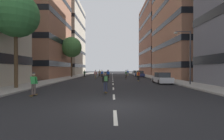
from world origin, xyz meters
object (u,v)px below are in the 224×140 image
(street_tree_near, at_px, (71,47))
(skater_5, at_px, (95,74))
(skater_4, at_px, (33,83))
(skater_9, at_px, (138,75))
(skater_6, at_px, (105,81))
(streetlamp_right, at_px, (186,51))
(street_tree_mid, at_px, (15,15))
(skater_1, at_px, (108,74))
(skater_0, at_px, (107,72))
(parked_car_near, at_px, (161,78))
(skater_3, at_px, (125,74))
(skater_7, at_px, (84,73))
(skater_10, at_px, (127,72))
(skater_2, at_px, (99,73))
(parked_car_mid, at_px, (139,74))
(parked_car_far, at_px, (135,73))
(skater_8, at_px, (101,73))

(street_tree_near, xyz_separation_m, skater_5, (6.14, -4.54, -6.11))
(skater_4, distance_m, skater_9, 18.14)
(skater_4, relative_size, skater_6, 1.00)
(skater_4, height_order, skater_9, same)
(street_tree_near, xyz_separation_m, streetlamp_right, (18.77, -19.24, -2.99))
(skater_4, bearing_deg, street_tree_mid, 131.80)
(skater_5, xyz_separation_m, skater_9, (7.82, -7.52, 0.00))
(street_tree_near, distance_m, skater_5, 9.78)
(street_tree_near, xyz_separation_m, skater_1, (8.84, -5.51, -6.14))
(skater_0, bearing_deg, skater_6, -88.87)
(streetlamp_right, bearing_deg, street_tree_near, 134.30)
(skater_9, bearing_deg, skater_1, 128.02)
(parked_car_near, distance_m, skater_3, 12.15)
(skater_3, bearing_deg, street_tree_mid, -125.03)
(skater_7, height_order, skater_10, same)
(skater_1, distance_m, skater_10, 15.11)
(street_tree_mid, height_order, skater_0, street_tree_mid)
(skater_1, height_order, skater_4, same)
(streetlamp_right, bearing_deg, skater_0, 112.10)
(skater_7, bearing_deg, skater_6, -76.72)
(street_tree_mid, xyz_separation_m, skater_0, (8.44, 29.08, -6.40))
(skater_1, bearing_deg, skater_2, 104.09)
(streetlamp_right, distance_m, skater_1, 17.24)
(streetlamp_right, height_order, skater_10, streetlamp_right)
(streetlamp_right, xyz_separation_m, skater_7, (-15.77, 19.46, -3.12))
(skater_5, height_order, skater_9, same)
(street_tree_mid, bearing_deg, skater_1, 63.00)
(parked_car_mid, height_order, skater_4, skater_4)
(skater_6, relative_size, skater_7, 1.00)
(skater_10, bearing_deg, street_tree_near, -148.60)
(skater_2, bearing_deg, skater_3, -57.08)
(parked_car_far, distance_m, skater_2, 11.12)
(skater_4, bearing_deg, skater_7, 91.54)
(streetlamp_right, height_order, skater_4, streetlamp_right)
(skater_2, relative_size, skater_10, 1.00)
(skater_5, height_order, skater_6, same)
(skater_3, relative_size, skater_4, 1.00)
(street_tree_near, height_order, skater_3, street_tree_near)
(skater_1, bearing_deg, skater_10, 69.42)
(streetlamp_right, height_order, skater_5, streetlamp_right)
(street_tree_near, height_order, skater_7, street_tree_near)
(skater_1, distance_m, skater_5, 2.88)
(skater_7, bearing_deg, skater_4, -88.46)
(street_tree_mid, height_order, skater_2, street_tree_mid)
(skater_8, bearing_deg, skater_7, 166.37)
(skater_0, height_order, skater_10, same)
(parked_car_near, xyz_separation_m, skater_3, (-4.02, 11.46, 0.32))
(parked_car_far, relative_size, skater_2, 2.47)
(skater_3, bearing_deg, skater_10, 83.19)
(skater_3, xyz_separation_m, skater_9, (1.44, -7.06, 0.00))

